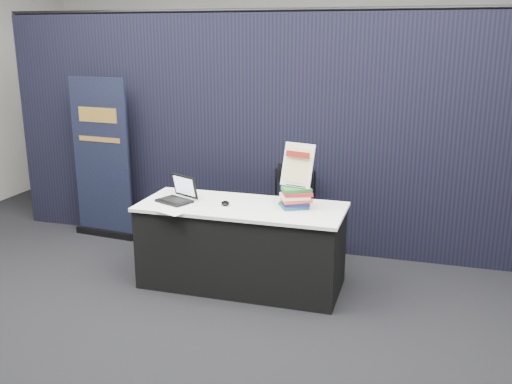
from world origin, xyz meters
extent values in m
plane|color=black|center=(0.00, 0.00, 0.00)|extent=(8.00, 8.00, 0.00)
cube|color=#AFAEA6|center=(0.00, 4.00, 1.75)|extent=(8.00, 0.02, 3.50)
cube|color=black|center=(0.00, 1.60, 1.20)|extent=(6.00, 0.08, 2.40)
cube|color=black|center=(0.00, 0.55, 0.36)|extent=(1.76, 0.71, 0.72)
cube|color=silver|center=(0.00, 0.55, 0.73)|extent=(1.80, 0.75, 0.03)
cube|color=black|center=(-0.60, 0.47, 0.76)|extent=(0.36, 0.31, 0.02)
cube|color=black|center=(-0.60, 0.57, 0.87)|extent=(0.29, 0.18, 0.21)
cube|color=white|center=(-0.60, 0.56, 0.87)|extent=(0.24, 0.14, 0.16)
ellipsoid|color=black|center=(-0.13, 0.51, 0.77)|extent=(0.11, 0.14, 0.04)
cube|color=silver|center=(-0.53, 0.53, 0.75)|extent=(0.36, 0.30, 0.00)
cube|color=white|center=(-0.50, 0.22, 0.75)|extent=(0.30, 0.26, 0.00)
cube|color=white|center=(-0.27, 0.54, 0.75)|extent=(0.34, 0.27, 0.00)
cylinder|color=black|center=(-0.69, 0.77, 0.79)|extent=(0.07, 0.07, 0.09)
cube|color=#195162|center=(0.48, 0.61, 0.77)|extent=(0.28, 0.25, 0.03)
cube|color=#191458|center=(0.48, 0.61, 0.80)|extent=(0.28, 0.25, 0.03)
cube|color=#EF5321|center=(0.48, 0.61, 0.83)|extent=(0.28, 0.25, 0.03)
cube|color=#FFEBD0|center=(0.48, 0.61, 0.86)|extent=(0.28, 0.25, 0.03)
cube|color=#A91B22|center=(0.48, 0.61, 0.89)|extent=(0.28, 0.25, 0.03)
cube|color=#1E7128|center=(0.48, 0.61, 0.92)|extent=(0.28, 0.25, 0.03)
cube|color=#1E7128|center=(0.42, 0.71, 0.76)|extent=(0.21, 0.16, 0.03)
cube|color=#4A4B4F|center=(0.42, 0.71, 0.79)|extent=(0.21, 0.16, 0.03)
cube|color=tan|center=(0.42, 0.71, 0.82)|extent=(0.21, 0.16, 0.03)
cube|color=navy|center=(0.42, 0.71, 0.85)|extent=(0.21, 0.16, 0.03)
cube|color=black|center=(0.48, 0.59, 0.95)|extent=(0.18, 0.06, 0.01)
cylinder|color=black|center=(0.40, 0.68, 1.06)|extent=(0.04, 0.10, 0.27)
cylinder|color=black|center=(0.55, 0.68, 1.06)|extent=(0.04, 0.10, 0.27)
cube|color=white|center=(0.48, 0.64, 1.12)|extent=(0.30, 0.18, 0.36)
cube|color=beige|center=(0.48, 0.63, 1.12)|extent=(0.24, 0.14, 0.29)
cube|color=maroon|center=(0.48, 0.63, 1.22)|extent=(0.22, 0.07, 0.05)
cube|color=black|center=(-1.87, 1.34, 0.04)|extent=(0.75, 0.17, 0.07)
cube|color=black|center=(-1.87, 1.36, 0.88)|extent=(0.70, 0.10, 1.76)
cube|color=#B98439|center=(-1.87, 1.34, 1.36)|extent=(0.48, 0.05, 0.16)
cube|color=#B98439|center=(-1.87, 1.34, 1.10)|extent=(0.53, 0.05, 0.05)
cylinder|color=black|center=(0.08, 1.06, 0.22)|extent=(0.02, 0.02, 0.45)
cylinder|color=black|center=(0.47, 1.06, 0.22)|extent=(0.02, 0.02, 0.45)
cylinder|color=black|center=(0.08, 1.45, 0.22)|extent=(0.02, 0.02, 0.45)
cylinder|color=black|center=(0.47, 1.45, 0.22)|extent=(0.02, 0.02, 0.45)
cube|color=black|center=(0.28, 1.25, 0.47)|extent=(0.54, 0.54, 0.04)
cube|color=black|center=(0.28, 1.45, 0.85)|extent=(0.38, 0.17, 0.16)
camera|label=1|loc=(1.50, -3.98, 2.19)|focal=40.00mm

